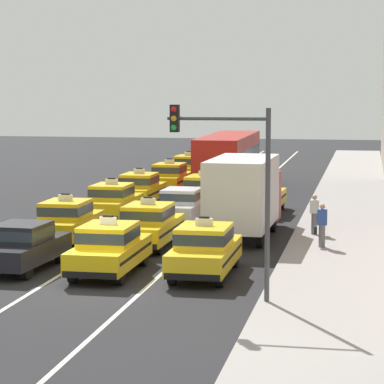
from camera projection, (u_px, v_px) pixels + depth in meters
The scene contains 21 objects.
ground_plane at pixel (94, 287), 27.85m from camera, with size 160.00×160.00×0.00m, color #232326.
lane_stripe_left_center at pixel (177, 204), 47.65m from camera, with size 0.14×80.00×0.01m, color silver.
lane_stripe_center_right at pixel (238, 205), 47.05m from camera, with size 0.14×80.00×0.01m, color silver.
sidewalk_curb at pixel (346, 221), 41.11m from camera, with size 4.00×90.00×0.15m, color #9E9993.
sedan_left_nearest at pixel (23, 245), 30.31m from camera, with size 1.97×4.38×1.58m.
taxi_left_second at pixel (67, 220), 35.67m from camera, with size 1.89×4.59×1.96m.
taxi_left_third at pixel (112, 201), 41.68m from camera, with size 1.83×4.56×1.96m.
taxi_left_fourth at pixel (140, 189), 46.80m from camera, with size 1.84×4.57×1.96m.
taxi_left_fifth at pixel (170, 177), 52.87m from camera, with size 1.87×4.58×1.96m.
taxi_left_sixth at pixel (189, 168), 58.95m from camera, with size 1.95×4.61×1.96m.
taxi_center_nearest at pixel (109, 248), 29.61m from camera, with size 1.84×4.57×1.96m.
taxi_center_second at pixel (149, 224), 34.62m from camera, with size 1.87×4.58×1.96m.
sedan_center_third at pixel (182, 205), 40.57m from camera, with size 1.88×4.35×1.58m.
taxi_center_fourth at pixel (205, 191), 45.67m from camera, with size 2.03×4.64×1.96m.
bus_center_fifth at pixel (228, 159), 54.23m from camera, with size 2.64×11.23×3.22m.
taxi_right_nearest at pixel (205, 249), 29.33m from camera, with size 1.84×4.57×1.96m.
box_truck_right_second at pixel (245, 193), 36.90m from camera, with size 2.42×7.01×3.27m.
taxi_right_third at pixel (261, 195), 43.95m from camera, with size 2.01×4.63×1.96m.
pedestrian_near_crosswalk at pixel (322, 225), 33.81m from camera, with size 0.47×0.24×1.62m.
pedestrian_mid_block at pixel (315, 215), 36.77m from camera, with size 0.47×0.24×1.60m.
traffic_light_pole at pixel (233, 169), 25.11m from camera, with size 2.87×0.33×5.58m.
Camera 1 is at (8.13, -26.26, 6.08)m, focal length 85.56 mm.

